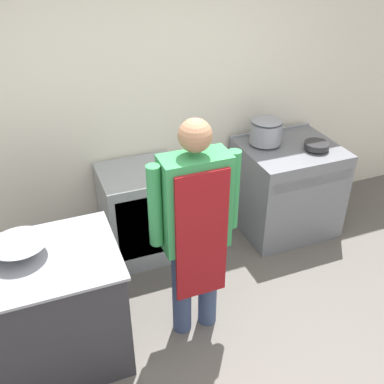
{
  "coord_description": "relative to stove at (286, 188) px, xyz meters",
  "views": [
    {
      "loc": [
        -1.01,
        -1.54,
        2.7
      ],
      "look_at": [
        0.03,
        1.13,
        0.93
      ],
      "focal_mm": 42.0,
      "sensor_mm": 36.0,
      "label": 1
    }
  ],
  "objects": [
    {
      "name": "mixing_bowl",
      "position": [
        -2.41,
        -0.74,
        0.5
      ],
      "size": [
        0.35,
        0.35,
        0.1
      ],
      "color": "gray",
      "rests_on": "prep_counter"
    },
    {
      "name": "fridge_unit",
      "position": [
        -1.41,
        0.12,
        -0.02
      ],
      "size": [
        0.7,
        0.6,
        0.85
      ],
      "color": "#93999E",
      "rests_on": "ground_plane"
    },
    {
      "name": "stock_pot",
      "position": [
        -0.2,
        0.14,
        0.58
      ],
      "size": [
        0.3,
        0.3,
        0.24
      ],
      "color": "gray",
      "rests_on": "stove"
    },
    {
      "name": "prep_counter",
      "position": [
        -2.35,
        -0.81,
        0.0
      ],
      "size": [
        1.02,
        0.75,
        0.89
      ],
      "color": "#2D2D33",
      "rests_on": "ground_plane"
    },
    {
      "name": "wall_back",
      "position": [
        -1.21,
        0.47,
        0.91
      ],
      "size": [
        8.0,
        0.05,
        2.7
      ],
      "color": "silver",
      "rests_on": "ground_plane"
    },
    {
      "name": "small_bowl",
      "position": [
        -2.54,
        -0.66,
        0.49
      ],
      "size": [
        0.23,
        0.23,
        0.07
      ],
      "color": "gray",
      "rests_on": "prep_counter"
    },
    {
      "name": "saute_pan",
      "position": [
        0.18,
        -0.14,
        0.49
      ],
      "size": [
        0.23,
        0.23,
        0.05
      ],
      "color": "#262628",
      "rests_on": "stove"
    },
    {
      "name": "person_cook",
      "position": [
        -1.31,
        -0.9,
        0.52
      ],
      "size": [
        0.63,
        0.24,
        1.7
      ],
      "color": "#38476B",
      "rests_on": "ground_plane"
    },
    {
      "name": "stove",
      "position": [
        0.0,
        0.0,
        0.0
      ],
      "size": [
        0.89,
        0.78,
        0.9
      ],
      "color": "slate",
      "rests_on": "ground_plane"
    }
  ]
}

